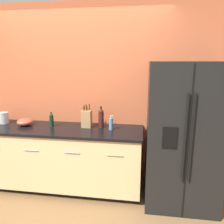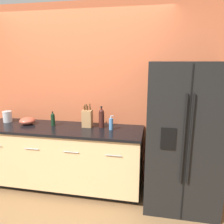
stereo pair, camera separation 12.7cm
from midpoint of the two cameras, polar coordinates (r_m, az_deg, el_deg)
The scene contains 9 objects.
wall_back at distance 3.26m, azimuth -6.48°, elevation 4.13°, with size 10.00×0.05×2.60m.
counter_unit at distance 3.27m, azimuth -11.79°, elevation -11.41°, with size 2.28×0.64×0.91m.
refrigerator at distance 2.86m, azimuth 19.18°, elevation -6.09°, with size 0.87×0.76×1.81m.
knife_block at distance 3.04m, azimuth -5.28°, elevation -1.63°, with size 0.13×0.12×0.33m.
wine_bottle at distance 2.99m, azimuth -1.55°, elevation -1.55°, with size 0.08×0.08×0.30m.
soap_dispenser at distance 2.91m, azimuth 1.00°, elevation -3.10°, with size 0.06×0.05×0.20m.
oil_bottle at distance 3.19m, azimuth -14.09°, elevation -1.80°, with size 0.06×0.06×0.20m.
steel_canister at distance 3.61m, azimuth -24.75°, elevation -1.08°, with size 0.13×0.13×0.18m.
mixing_bowl at distance 3.37m, azimuth -20.25°, elevation -2.19°, with size 0.22×0.22×0.10m.
Camera 2 is at (1.03, -1.83, 1.81)m, focal length 35.00 mm.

